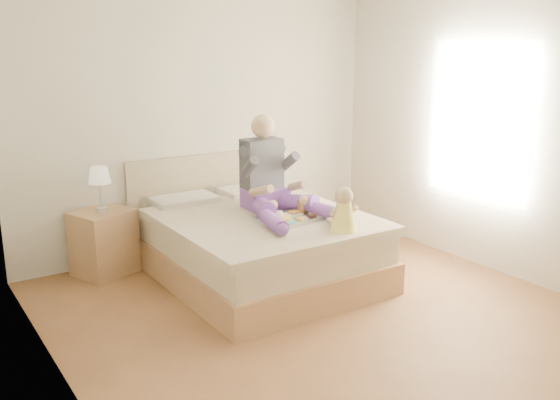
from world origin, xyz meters
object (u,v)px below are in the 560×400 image
bed (254,242)px  nightstand (104,242)px  adult (272,183)px  tray (288,217)px  baby (343,213)px

bed → nightstand: (-1.16, 0.80, -0.01)m
adult → tray: 0.43m
bed → adult: adult is taller
nightstand → adult: bearing=-52.6°
adult → tray: bearing=-96.6°
bed → adult: 0.59m
nightstand → tray: size_ratio=1.10×
baby → nightstand: bearing=145.2°
nightstand → adult: size_ratio=0.57×
adult → tray: size_ratio=1.94×
bed → nightstand: bearing=145.6°
nightstand → baby: 2.31m
baby → tray: bearing=127.4°
adult → baby: bearing=-77.1°
nightstand → baby: baby is taller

